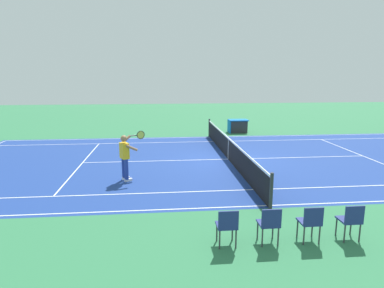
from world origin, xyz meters
The scene contains 11 objects.
ground_plane centered at (0.00, 0.00, 0.00)m, with size 60.00×60.00×0.00m, color #2D7247.
court_slab centered at (0.00, 0.00, 0.00)m, with size 24.20×11.40×0.00m, color navy.
court_line_markings centered at (0.00, 0.00, 0.00)m, with size 23.85×11.05×0.01m.
tennis_net centered at (0.00, 0.00, 0.49)m, with size 0.10×11.70×1.08m.
tennis_player_near centered at (4.29, 2.67, 0.93)m, with size 0.89×0.97×1.70m.
tennis_ball centered at (-0.72, 2.40, 0.03)m, with size 0.07×0.07×0.07m, color #CCE01E.
spectator_chair_0 centered at (-1.22, 7.70, 0.52)m, with size 0.44×0.44×0.88m.
spectator_chair_1 centered at (-0.27, 7.70, 0.52)m, with size 0.44×0.44×0.88m.
spectator_chair_2 centered at (0.68, 7.70, 0.52)m, with size 0.44×0.44×0.88m.
spectator_chair_3 centered at (1.63, 7.70, 0.52)m, with size 0.44×0.44×0.88m.
equipment_cart_tarped centered at (-2.06, -7.00, 0.44)m, with size 1.25×0.84×0.85m.
Camera 1 is at (3.06, 14.39, 3.72)m, focal length 31.34 mm.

